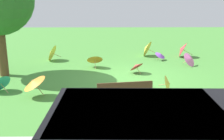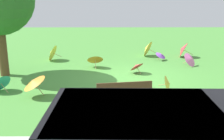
% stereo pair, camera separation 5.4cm
% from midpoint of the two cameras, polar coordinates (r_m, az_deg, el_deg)
% --- Properties ---
extents(ground, '(40.00, 40.00, 0.00)m').
position_cam_midpoint_polar(ground, '(11.04, 4.18, -1.57)').
color(ground, '#478C38').
extents(park_bench, '(1.65, 0.71, 0.90)m').
position_cam_midpoint_polar(park_bench, '(7.68, 2.45, -5.49)').
color(park_bench, brown).
rests_on(park_bench, ground).
extents(parasol_yellow_0, '(0.55, 0.65, 0.61)m').
position_cam_midpoint_polar(parasol_yellow_0, '(9.41, 11.92, -2.92)').
color(parasol_yellow_0, tan).
rests_on(parasol_yellow_0, ground).
extents(parasol_orange_0, '(0.83, 0.77, 0.73)m').
position_cam_midpoint_polar(parasol_orange_0, '(12.52, -3.88, 2.50)').
color(parasol_orange_0, tan).
rests_on(parasol_orange_0, ground).
extents(parasol_orange_1, '(1.00, 1.03, 0.80)m').
position_cam_midpoint_polar(parasol_orange_1, '(9.03, -16.81, -2.49)').
color(parasol_orange_1, tan).
rests_on(parasol_orange_1, ground).
extents(parasol_red_1, '(0.99, 1.04, 0.90)m').
position_cam_midpoint_polar(parasol_red_1, '(15.29, 14.76, 4.40)').
color(parasol_red_1, tan).
rests_on(parasol_red_1, ground).
extents(parasol_teal_0, '(0.86, 0.90, 0.68)m').
position_cam_midpoint_polar(parasol_teal_0, '(10.04, -23.26, -2.49)').
color(parasol_teal_0, tan).
rests_on(parasol_teal_0, ground).
extents(parasol_pink_1, '(0.91, 0.91, 0.69)m').
position_cam_midpoint_polar(parasol_pink_1, '(13.32, 16.44, 2.28)').
color(parasol_pink_1, tan).
rests_on(parasol_pink_1, ground).
extents(parasol_yellow_2, '(0.82, 0.93, 0.86)m').
position_cam_midpoint_polar(parasol_yellow_2, '(14.27, -13.12, 3.68)').
color(parasol_yellow_2, tan).
rests_on(parasol_yellow_2, ground).
extents(parasol_yellow_3, '(1.04, 1.05, 0.91)m').
position_cam_midpoint_polar(parasol_yellow_3, '(15.15, 7.31, 4.71)').
color(parasol_yellow_3, tan).
rests_on(parasol_yellow_3, ground).
extents(parasol_red_2, '(0.82, 0.82, 0.56)m').
position_cam_midpoint_polar(parasol_red_2, '(11.57, 5.09, 0.88)').
color(parasol_red_2, tan).
rests_on(parasol_red_2, ground).
extents(parasol_purple_1, '(0.79, 0.79, 0.50)m').
position_cam_midpoint_polar(parasol_purple_1, '(14.21, 10.34, 3.28)').
color(parasol_purple_1, tan).
rests_on(parasol_purple_1, ground).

